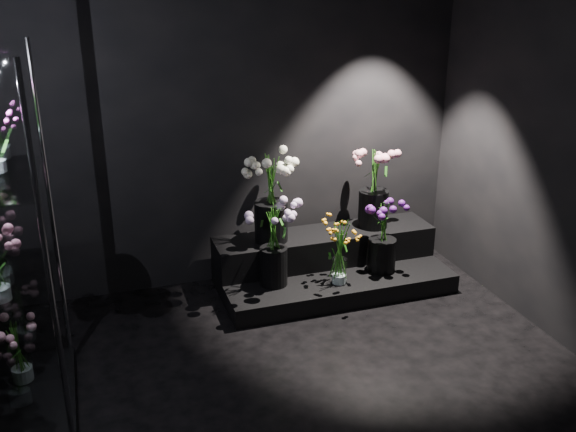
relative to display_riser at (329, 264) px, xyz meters
name	(u,v)px	position (x,y,z in m)	size (l,w,h in m)	color
floor	(312,412)	(-0.75, -1.61, -0.18)	(4.00, 4.00, 0.00)	black
wall_back	(229,122)	(-0.75, 0.39, 1.22)	(4.00, 4.00, 0.00)	black
display_riser	(329,264)	(0.00, 0.00, 0.00)	(1.94, 0.86, 0.43)	black
bouquet_orange_bells	(340,252)	(-0.05, -0.33, 0.26)	(0.29, 0.29, 0.53)	white
bouquet_lilac	(273,236)	(-0.56, -0.18, 0.40)	(0.47, 0.47, 0.72)	black
bouquet_purple	(383,231)	(0.39, -0.22, 0.34)	(0.38, 0.38, 0.63)	black
bouquet_cream_roses	(271,192)	(-0.49, 0.09, 0.68)	(0.43, 0.43, 0.74)	black
bouquet_pink_roses	(374,184)	(0.45, 0.11, 0.65)	(0.38, 0.38, 0.70)	black
bouquet_case_base_pink	(18,348)	(-2.44, -0.85, 0.16)	(0.33, 0.33, 0.44)	white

